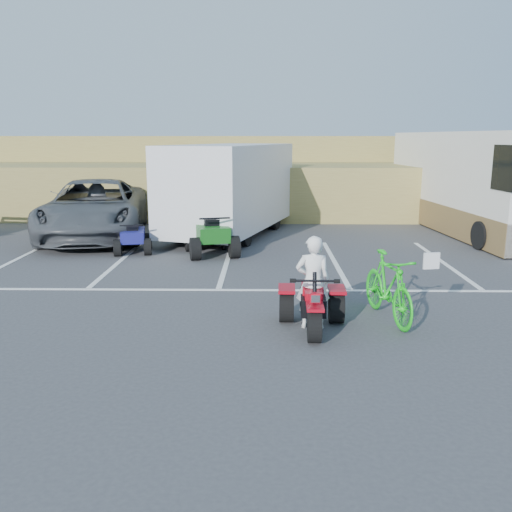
{
  "coord_description": "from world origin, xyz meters",
  "views": [
    {
      "loc": [
        0.94,
        -8.24,
        3.06
      ],
      "look_at": [
        0.79,
        1.12,
        1.0
      ],
      "focal_mm": 38.0,
      "sensor_mm": 36.0,
      "label": 1
    }
  ],
  "objects_px": {
    "rv_motorhome": "(470,189)",
    "quad_atv_green": "(212,255)",
    "cargo_trailer": "(230,187)",
    "green_dirt_bike": "(388,287)",
    "quad_atv_blue": "(134,252)",
    "grey_pickup": "(95,209)",
    "red_trike_atv": "(312,330)",
    "rider": "(313,282)"
  },
  "relations": [
    {
      "from": "green_dirt_bike",
      "to": "cargo_trailer",
      "type": "xyz_separation_m",
      "value": [
        -3.18,
        8.11,
        0.95
      ]
    },
    {
      "from": "cargo_trailer",
      "to": "quad_atv_blue",
      "type": "distance_m",
      "value": 3.95
    },
    {
      "from": "quad_atv_blue",
      "to": "quad_atv_green",
      "type": "distance_m",
      "value": 2.16
    },
    {
      "from": "quad_atv_blue",
      "to": "quad_atv_green",
      "type": "height_order",
      "value": "quad_atv_green"
    },
    {
      "from": "red_trike_atv",
      "to": "quad_atv_green",
      "type": "distance_m",
      "value": 6.15
    },
    {
      "from": "rider",
      "to": "rv_motorhome",
      "type": "height_order",
      "value": "rv_motorhome"
    },
    {
      "from": "red_trike_atv",
      "to": "quad_atv_green",
      "type": "xyz_separation_m",
      "value": [
        -2.19,
        5.74,
        0.0
      ]
    },
    {
      "from": "rider",
      "to": "grey_pickup",
      "type": "relative_size",
      "value": 0.24
    },
    {
      "from": "grey_pickup",
      "to": "rv_motorhome",
      "type": "bearing_deg",
      "value": -3.11
    },
    {
      "from": "cargo_trailer",
      "to": "green_dirt_bike",
      "type": "bearing_deg",
      "value": -51.42
    },
    {
      "from": "green_dirt_bike",
      "to": "quad_atv_green",
      "type": "bearing_deg",
      "value": 113.28
    },
    {
      "from": "quad_atv_green",
      "to": "red_trike_atv",
      "type": "bearing_deg",
      "value": -83.67
    },
    {
      "from": "cargo_trailer",
      "to": "quad_atv_green",
      "type": "xyz_separation_m",
      "value": [
        -0.33,
        -2.93,
        -1.53
      ]
    },
    {
      "from": "rv_motorhome",
      "to": "red_trike_atv",
      "type": "bearing_deg",
      "value": -127.33
    },
    {
      "from": "red_trike_atv",
      "to": "quad_atv_blue",
      "type": "xyz_separation_m",
      "value": [
        -4.33,
        5.99,
        0.0
      ]
    },
    {
      "from": "red_trike_atv",
      "to": "cargo_trailer",
      "type": "distance_m",
      "value": 9.0
    },
    {
      "from": "rv_motorhome",
      "to": "quad_atv_green",
      "type": "xyz_separation_m",
      "value": [
        -8.17,
        -3.94,
        -1.38
      ]
    },
    {
      "from": "rv_motorhome",
      "to": "quad_atv_green",
      "type": "bearing_deg",
      "value": -159.89
    },
    {
      "from": "rider",
      "to": "cargo_trailer",
      "type": "distance_m",
      "value": 8.76
    },
    {
      "from": "grey_pickup",
      "to": "quad_atv_blue",
      "type": "distance_m",
      "value": 3.07
    },
    {
      "from": "rider",
      "to": "red_trike_atv",
      "type": "bearing_deg",
      "value": 90.0
    },
    {
      "from": "grey_pickup",
      "to": "cargo_trailer",
      "type": "distance_m",
      "value": 4.26
    },
    {
      "from": "red_trike_atv",
      "to": "quad_atv_blue",
      "type": "relative_size",
      "value": 1.15
    },
    {
      "from": "green_dirt_bike",
      "to": "rv_motorhome",
      "type": "distance_m",
      "value": 10.28
    },
    {
      "from": "red_trike_atv",
      "to": "quad_atv_blue",
      "type": "bearing_deg",
      "value": 127.73
    },
    {
      "from": "rider",
      "to": "quad_atv_blue",
      "type": "relative_size",
      "value": 1.19
    },
    {
      "from": "grey_pickup",
      "to": "cargo_trailer",
      "type": "xyz_separation_m",
      "value": [
        4.2,
        0.3,
        0.65
      ]
    },
    {
      "from": "green_dirt_bike",
      "to": "rv_motorhome",
      "type": "relative_size",
      "value": 0.21
    },
    {
      "from": "rider",
      "to": "quad_atv_green",
      "type": "bearing_deg",
      "value": -66.69
    },
    {
      "from": "cargo_trailer",
      "to": "quad_atv_green",
      "type": "distance_m",
      "value": 3.32
    },
    {
      "from": "grey_pickup",
      "to": "quad_atv_blue",
      "type": "height_order",
      "value": "grey_pickup"
    },
    {
      "from": "green_dirt_bike",
      "to": "rv_motorhome",
      "type": "bearing_deg",
      "value": 52.17
    },
    {
      "from": "red_trike_atv",
      "to": "cargo_trailer",
      "type": "relative_size",
      "value": 0.23
    },
    {
      "from": "rider",
      "to": "green_dirt_bike",
      "type": "relative_size",
      "value": 0.79
    },
    {
      "from": "green_dirt_bike",
      "to": "quad_atv_blue",
      "type": "relative_size",
      "value": 1.5
    },
    {
      "from": "quad_atv_green",
      "to": "cargo_trailer",
      "type": "bearing_deg",
      "value": 69.1
    },
    {
      "from": "red_trike_atv",
      "to": "rv_motorhome",
      "type": "relative_size",
      "value": 0.16
    },
    {
      "from": "rider",
      "to": "cargo_trailer",
      "type": "height_order",
      "value": "cargo_trailer"
    },
    {
      "from": "red_trike_atv",
      "to": "green_dirt_bike",
      "type": "bearing_deg",
      "value": 24.78
    },
    {
      "from": "red_trike_atv",
      "to": "rv_motorhome",
      "type": "xyz_separation_m",
      "value": [
        5.98,
        9.68,
        1.38
      ]
    },
    {
      "from": "grey_pickup",
      "to": "cargo_trailer",
      "type": "bearing_deg",
      "value": -5.2
    },
    {
      "from": "grey_pickup",
      "to": "rv_motorhome",
      "type": "distance_m",
      "value": 12.12
    }
  ]
}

